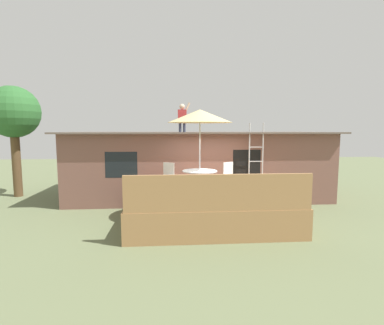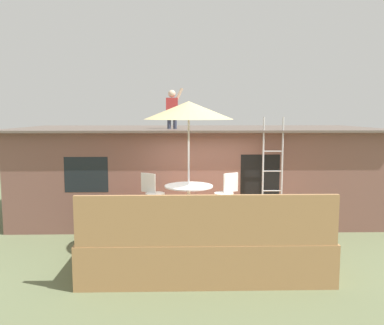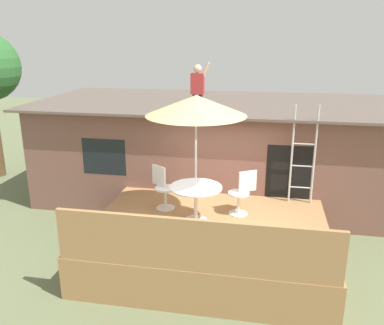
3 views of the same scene
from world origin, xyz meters
TOP-DOWN VIEW (x-y plane):
  - ground_plane at (0.00, 0.00)m, footprint 40.00×40.00m
  - house at (0.00, 3.60)m, footprint 10.50×4.50m
  - deck at (0.00, 0.00)m, footprint 4.65×3.70m
  - deck_railing at (0.00, -1.80)m, footprint 4.55×0.08m
  - patio_table at (-0.29, 0.00)m, footprint 1.04×1.04m
  - patio_umbrella at (-0.29, 0.00)m, footprint 1.90×1.90m
  - step_ladder at (1.84, 1.41)m, footprint 0.52×0.04m
  - person_figure at (-0.69, 2.54)m, footprint 0.47×0.20m
  - patio_chair_left at (-1.10, 0.56)m, footprint 0.56×0.46m
  - patio_chair_right at (0.59, 0.56)m, footprint 0.57×0.45m

SIDE VIEW (x-z plane):
  - ground_plane at x=0.00m, z-range 0.00..0.00m
  - deck at x=0.00m, z-range 0.00..0.80m
  - deck_railing at x=0.00m, z-range 0.80..1.70m
  - patio_chair_left at x=-1.10m, z-range 0.80..1.72m
  - patio_chair_right at x=0.59m, z-range 0.80..1.72m
  - house at x=0.00m, z-range 0.01..2.67m
  - patio_table at x=-0.29m, z-range 1.01..1.76m
  - step_ladder at x=1.84m, z-range 0.80..3.00m
  - patio_umbrella at x=-0.29m, z-range 1.88..4.42m
  - person_figure at x=-0.69m, z-range 2.72..3.83m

